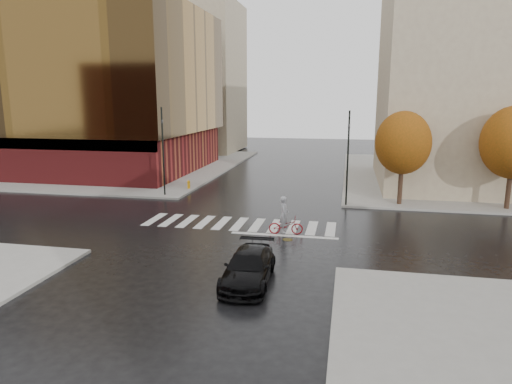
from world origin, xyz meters
TOP-DOWN VIEW (x-y plane):
  - ground at (0.00, 0.00)m, footprint 120.00×120.00m
  - sidewalk_nw at (-21.00, 21.00)m, footprint 30.00×30.00m
  - sidewalk_ne at (21.00, 21.00)m, footprint 30.00×30.00m
  - crosswalk at (0.00, 0.50)m, footprint 12.00×3.00m
  - office_glass at (-22.00, 17.99)m, footprint 27.00×19.00m
  - building_ne_tan at (17.00, 17.00)m, footprint 16.00×16.00m
  - building_nw_far at (-16.00, 37.00)m, footprint 14.00×12.00m
  - tree_ne_a at (10.00, 7.40)m, footprint 3.80×3.80m
  - sedan at (2.48, -8.09)m, footprint 2.03×4.66m
  - cyclist at (3.02, -1.00)m, footprint 1.96×0.85m
  - traffic_light_nw at (-7.49, 6.97)m, footprint 0.21×0.19m
  - traffic_light_ne at (6.30, 6.30)m, footprint 0.17×0.19m
  - fire_hydrant at (-6.50, 9.63)m, footprint 0.24×0.24m
  - manhole at (3.30, -2.00)m, footprint 0.74×0.74m

SIDE VIEW (x-z plane):
  - ground at x=0.00m, z-range 0.00..0.00m
  - crosswalk at x=0.00m, z-range 0.00..0.01m
  - manhole at x=3.30m, z-range 0.00..0.01m
  - sidewalk_nw at x=-21.00m, z-range 0.00..0.15m
  - sidewalk_ne at x=21.00m, z-range 0.00..0.15m
  - fire_hydrant at x=-6.50m, z-range 0.18..0.87m
  - sedan at x=2.48m, z-range 0.00..1.33m
  - cyclist at x=3.02m, z-range -0.35..1.82m
  - traffic_light_ne at x=6.30m, z-range 0.53..7.06m
  - traffic_light_nw at x=-7.49m, z-range 0.55..7.23m
  - tree_ne_a at x=10.00m, z-range 1.20..7.71m
  - office_glass at x=-22.00m, z-range 0.28..16.28m
  - building_ne_tan at x=17.00m, z-range 0.15..18.15m
  - building_nw_far at x=-16.00m, z-range 0.15..20.15m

